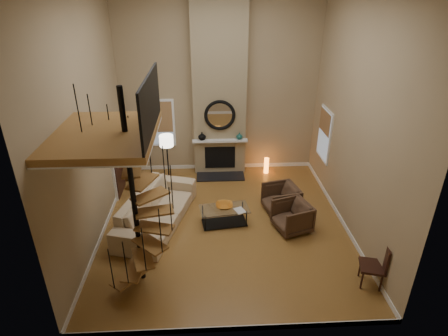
{
  "coord_description": "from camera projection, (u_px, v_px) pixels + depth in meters",
  "views": [
    {
      "loc": [
        -0.42,
        -7.79,
        5.49
      ],
      "look_at": [
        0.0,
        0.4,
        1.4
      ],
      "focal_mm": 29.77,
      "sensor_mm": 36.0,
      "label": 1
    }
  ],
  "objects": [
    {
      "name": "hearth",
      "position": [
        220.0,
        176.0,
        11.72
      ],
      "size": [
        1.5,
        0.6,
        0.04
      ],
      "primitive_type": "cube",
      "color": "black",
      "rests_on": "ground"
    },
    {
      "name": "baseboard_right",
      "position": [
        341.0,
        219.0,
        9.55
      ],
      "size": [
        0.02,
        6.5,
        0.12
      ],
      "primitive_type": "cube",
      "color": "white",
      "rests_on": "ground"
    },
    {
      "name": "floor_lamp",
      "position": [
        167.0,
        145.0,
        10.42
      ],
      "size": [
        0.39,
        0.39,
        1.71
      ],
      "color": "black",
      "rests_on": "ground"
    },
    {
      "name": "side_chair",
      "position": [
        378.0,
        264.0,
        7.33
      ],
      "size": [
        0.58,
        0.58,
        1.0
      ],
      "color": "black",
      "rests_on": "ground"
    },
    {
      "name": "spiral_stair",
      "position": [
        135.0,
        204.0,
        6.96
      ],
      "size": [
        1.47,
        1.47,
        4.06
      ],
      "color": "black",
      "rests_on": "ground"
    },
    {
      "name": "baseboard_left",
      "position": [
        106.0,
        226.0,
        9.27
      ],
      "size": [
        0.02,
        6.5,
        0.12
      ],
      "primitive_type": "cube",
      "color": "white",
      "rests_on": "ground"
    },
    {
      "name": "baseboard_front",
      "position": [
        235.0,
        328.0,
        6.51
      ],
      "size": [
        6.0,
        0.02,
        0.12
      ],
      "primitive_type": "cube",
      "color": "white",
      "rests_on": "ground"
    },
    {
      "name": "bowl",
      "position": [
        224.0,
        206.0,
        9.29
      ],
      "size": [
        0.43,
        0.43,
        0.11
      ],
      "primitive_type": "imported",
      "color": "#C37322",
      "rests_on": "coffee_table"
    },
    {
      "name": "hutch",
      "position": [
        129.0,
        148.0,
        11.38
      ],
      "size": [
        0.37,
        0.78,
        1.75
      ],
      "primitive_type": "cube",
      "color": "black",
      "rests_on": "ground"
    },
    {
      "name": "mirror_disc",
      "position": [
        220.0,
        115.0,
        11.11
      ],
      "size": [
        0.8,
        0.01,
        0.8
      ],
      "primitive_type": "cylinder",
      "rotation": [
        1.57,
        0.0,
        0.0
      ],
      "color": "white",
      "rests_on": "chimney_breast"
    },
    {
      "name": "baseboard_back",
      "position": [
        220.0,
        166.0,
        12.3
      ],
      "size": [
        6.0,
        0.02,
        0.12
      ],
      "primitive_type": "cube",
      "color": "white",
      "rests_on": "ground"
    },
    {
      "name": "book",
      "position": [
        239.0,
        211.0,
        9.14
      ],
      "size": [
        0.32,
        0.36,
        0.03
      ],
      "primitive_type": "imported",
      "rotation": [
        0.0,
        0.0,
        0.4
      ],
      "color": "gray",
      "rests_on": "coffee_table"
    },
    {
      "name": "sofa",
      "position": [
        157.0,
        208.0,
        9.37
      ],
      "size": [
        1.93,
        3.18,
        0.87
      ],
      "primitive_type": "imported",
      "rotation": [
        0.0,
        0.0,
        1.29
      ],
      "color": "#CCB38D",
      "rests_on": "ground"
    },
    {
      "name": "mirror_frame",
      "position": [
        220.0,
        115.0,
        11.1
      ],
      "size": [
        0.94,
        0.1,
        0.94
      ],
      "primitive_type": "torus",
      "rotation": [
        1.57,
        0.0,
        0.0
      ],
      "color": "black",
      "rests_on": "chimney_breast"
    },
    {
      "name": "armchair_near",
      "position": [
        284.0,
        199.0,
        9.87
      ],
      "size": [
        1.02,
        1.0,
        0.78
      ],
      "primitive_type": "imported",
      "rotation": [
        0.0,
        0.0,
        -1.35
      ],
      "color": "#4A3222",
      "rests_on": "ground"
    },
    {
      "name": "window_right",
      "position": [
        325.0,
        134.0,
        10.63
      ],
      "size": [
        0.06,
        1.02,
        1.52
      ],
      "color": "white",
      "rests_on": "right_wall"
    },
    {
      "name": "coffee_table",
      "position": [
        224.0,
        214.0,
        9.34
      ],
      "size": [
        1.29,
        0.77,
        0.45
      ],
      "color": "silver",
      "rests_on": "ground"
    },
    {
      "name": "front_wall",
      "position": [
        237.0,
        197.0,
        5.3
      ],
      "size": [
        6.0,
        0.02,
        5.5
      ],
      "primitive_type": "cube",
      "color": "tan",
      "rests_on": "ground"
    },
    {
      "name": "back_wall",
      "position": [
        219.0,
        85.0,
        11.11
      ],
      "size": [
        6.0,
        0.02,
        5.5
      ],
      "primitive_type": "cube",
      "color": "tan",
      "rests_on": "ground"
    },
    {
      "name": "accent_lamp",
      "position": [
        266.0,
        166.0,
        11.9
      ],
      "size": [
        0.15,
        0.15,
        0.53
      ],
      "primitive_type": "cylinder",
      "color": "orange",
      "rests_on": "ground"
    },
    {
      "name": "loft",
      "position": [
        110.0,
        132.0,
        6.29
      ],
      "size": [
        1.7,
        2.2,
        1.09
      ],
      "color": "olive",
      "rests_on": "left_wall"
    },
    {
      "name": "mantel",
      "position": [
        220.0,
        141.0,
        11.41
      ],
      "size": [
        1.7,
        0.18,
        0.06
      ],
      "primitive_type": "cube",
      "color": "white",
      "rests_on": "chimney_breast"
    },
    {
      "name": "right_wall",
      "position": [
        358.0,
        119.0,
        8.35
      ],
      "size": [
        0.02,
        6.5,
        5.5
      ],
      "primitive_type": "cube",
      "color": "tan",
      "rests_on": "ground"
    },
    {
      "name": "ground",
      "position": [
        225.0,
        224.0,
        9.44
      ],
      "size": [
        6.0,
        6.5,
        0.01
      ],
      "primitive_type": "cube",
      "color": "#AB7937",
      "rests_on": "ground"
    },
    {
      "name": "vase_left",
      "position": [
        202.0,
        136.0,
        11.35
      ],
      "size": [
        0.24,
        0.24,
        0.25
      ],
      "primitive_type": "imported",
      "color": "black",
      "rests_on": "mantel"
    },
    {
      "name": "left_wall",
      "position": [
        87.0,
        124.0,
        8.07
      ],
      "size": [
        0.02,
        6.5,
        5.5
      ],
      "primitive_type": "cube",
      "color": "tan",
      "rests_on": "ground"
    },
    {
      "name": "entry_door",
      "position": [
        117.0,
        159.0,
        10.44
      ],
      "size": [
        0.1,
        1.05,
        2.16
      ],
      "color": "white",
      "rests_on": "ground"
    },
    {
      "name": "window_back",
      "position": [
        158.0,
        123.0,
        11.5
      ],
      "size": [
        1.02,
        0.06,
        1.52
      ],
      "color": "white",
      "rests_on": "back_wall"
    },
    {
      "name": "vase_right",
      "position": [
        239.0,
        136.0,
        11.41
      ],
      "size": [
        0.2,
        0.2,
        0.21
      ],
      "primitive_type": "imported",
      "color": "#164F48",
      "rests_on": "mantel"
    },
    {
      "name": "chimney_breast",
      "position": [
        219.0,
        87.0,
        10.94
      ],
      "size": [
        1.6,
        0.38,
        5.5
      ],
      "primitive_type": "cube",
      "color": "#92815E",
      "rests_on": "ground"
    },
    {
      "name": "firebox",
      "position": [
        220.0,
        157.0,
        11.75
      ],
      "size": [
        0.95,
        0.02,
        0.72
      ],
      "primitive_type": "cube",
      "color": "black",
      "rests_on": "chimney_breast"
    },
    {
      "name": "armchair_far",
      "position": [
        295.0,
        216.0,
        9.13
      ],
      "size": [
        1.03,
        1.02,
        0.75
      ],
      "primitive_type": "imported",
      "rotation": [
        0.0,
        0.0,
        -1.25
      ],
      "color": "#4A3222",
      "rests_on": "ground"
    }
  ]
}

